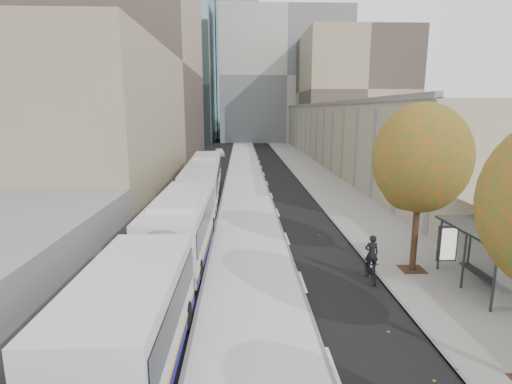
{
  "coord_description": "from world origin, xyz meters",
  "views": [
    {
      "loc": [
        -4.27,
        -4.09,
        7.29
      ],
      "look_at": [
        -3.4,
        19.34,
        2.5
      ],
      "focal_mm": 28.0,
      "sensor_mm": 36.0,
      "label": 1
    }
  ],
  "objects_px": {
    "bus_shelter": "(488,239)",
    "distant_car": "(219,152)",
    "bus_far": "(204,177)",
    "bus_near": "(167,251)",
    "cyclist": "(371,264)"
  },
  "relations": [
    {
      "from": "cyclist",
      "to": "bus_near",
      "type": "bearing_deg",
      "value": -176.76
    },
    {
      "from": "bus_far",
      "to": "bus_shelter",
      "type": "bearing_deg",
      "value": -57.66
    },
    {
      "from": "bus_shelter",
      "to": "distant_car",
      "type": "height_order",
      "value": "bus_shelter"
    },
    {
      "from": "bus_shelter",
      "to": "bus_far",
      "type": "xyz_separation_m",
      "value": [
        -13.24,
        19.51,
        -0.56
      ]
    },
    {
      "from": "bus_far",
      "to": "cyclist",
      "type": "xyz_separation_m",
      "value": [
        8.85,
        -18.49,
        -0.85
      ]
    },
    {
      "from": "bus_near",
      "to": "bus_far",
      "type": "bearing_deg",
      "value": 91.08
    },
    {
      "from": "cyclist",
      "to": "distant_car",
      "type": "xyz_separation_m",
      "value": [
        -9.14,
        48.73,
        -0.11
      ]
    },
    {
      "from": "cyclist",
      "to": "bus_shelter",
      "type": "bearing_deg",
      "value": -12.35
    },
    {
      "from": "bus_far",
      "to": "distant_car",
      "type": "relative_size",
      "value": 4.58
    },
    {
      "from": "cyclist",
      "to": "distant_car",
      "type": "relative_size",
      "value": 0.53
    },
    {
      "from": "bus_shelter",
      "to": "bus_near",
      "type": "bearing_deg",
      "value": 177.2
    },
    {
      "from": "bus_shelter",
      "to": "cyclist",
      "type": "bearing_deg",
      "value": 166.93
    },
    {
      "from": "bus_far",
      "to": "cyclist",
      "type": "bearing_deg",
      "value": -66.24
    },
    {
      "from": "bus_far",
      "to": "bus_near",
      "type": "bearing_deg",
      "value": -91.18
    },
    {
      "from": "bus_near",
      "to": "distant_car",
      "type": "bearing_deg",
      "value": 91.03
    }
  ]
}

